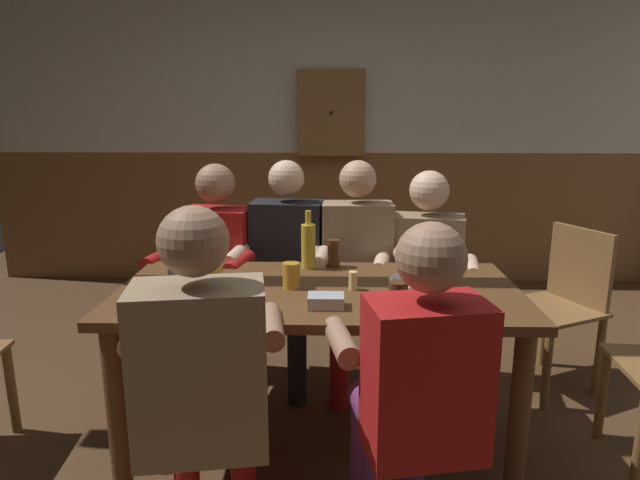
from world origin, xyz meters
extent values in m
plane|color=#4C331E|center=(0.00, 0.00, 0.00)|extent=(7.05, 7.05, 0.00)
cube|color=beige|center=(0.00, 2.57, 1.84)|extent=(5.87, 0.12, 1.38)
cube|color=brown|center=(0.00, 2.57, 0.57)|extent=(5.87, 0.12, 1.14)
cube|color=brown|center=(0.00, -0.04, 0.74)|extent=(1.72, 0.84, 0.04)
cylinder|color=brown|center=(-0.78, -0.38, 0.36)|extent=(0.08, 0.08, 0.72)
cylinder|color=brown|center=(0.78, -0.38, 0.36)|extent=(0.08, 0.08, 0.72)
cylinder|color=brown|center=(-0.78, 0.29, 0.36)|extent=(0.08, 0.08, 0.72)
cylinder|color=brown|center=(0.78, 0.29, 0.36)|extent=(0.08, 0.08, 0.72)
cube|color=#AD1919|center=(-0.58, 0.67, 0.72)|extent=(0.42, 0.30, 0.52)
sphere|color=#9E755B|center=(-0.58, 0.67, 1.11)|extent=(0.22, 0.22, 0.22)
cylinder|color=#AD1919|center=(-0.51, 0.51, 0.48)|extent=(0.21, 0.42, 0.13)
cylinder|color=#AD1919|center=(-0.71, 0.55, 0.48)|extent=(0.21, 0.42, 0.13)
cylinder|color=#AD1919|center=(-0.55, 0.31, 0.21)|extent=(0.10, 0.10, 0.42)
cylinder|color=#AD1919|center=(-0.75, 0.35, 0.21)|extent=(0.10, 0.10, 0.42)
cylinder|color=#AD1919|center=(-0.41, 0.38, 0.74)|extent=(0.13, 0.29, 0.08)
cylinder|color=#AD1919|center=(-0.85, 0.47, 0.74)|extent=(0.13, 0.29, 0.08)
cube|color=black|center=(-0.19, 0.67, 0.74)|extent=(0.41, 0.26, 0.56)
sphere|color=beige|center=(-0.19, 0.67, 1.14)|extent=(0.20, 0.20, 0.20)
cylinder|color=black|center=(-0.10, 0.53, 0.48)|extent=(0.17, 0.40, 0.13)
cylinder|color=black|center=(-0.31, 0.55, 0.48)|extent=(0.17, 0.40, 0.13)
cylinder|color=black|center=(-0.12, 0.33, 0.21)|extent=(0.10, 0.10, 0.42)
cylinder|color=black|center=(-0.33, 0.35, 0.21)|extent=(0.10, 0.10, 0.42)
cylinder|color=beige|center=(0.00, 0.40, 0.77)|extent=(0.11, 0.29, 0.08)
cylinder|color=beige|center=(-0.44, 0.44, 0.77)|extent=(0.11, 0.29, 0.08)
cube|color=#997F60|center=(0.19, 0.67, 0.74)|extent=(0.39, 0.22, 0.55)
sphere|color=tan|center=(0.19, 0.67, 1.14)|extent=(0.20, 0.20, 0.20)
cylinder|color=#AD1919|center=(0.30, 0.52, 0.48)|extent=(0.14, 0.43, 0.13)
cylinder|color=#AD1919|center=(0.09, 0.51, 0.48)|extent=(0.14, 0.43, 0.13)
cylinder|color=#AD1919|center=(0.31, 0.30, 0.21)|extent=(0.10, 0.10, 0.42)
cylinder|color=#AD1919|center=(0.10, 0.30, 0.21)|extent=(0.10, 0.10, 0.42)
cylinder|color=tan|center=(0.42, 0.44, 0.76)|extent=(0.09, 0.28, 0.08)
cylinder|color=tan|center=(-0.02, 0.42, 0.76)|extent=(0.09, 0.28, 0.08)
cube|color=#997F60|center=(0.58, 0.67, 0.70)|extent=(0.43, 0.28, 0.48)
sphere|color=beige|center=(0.58, 0.67, 1.08)|extent=(0.22, 0.22, 0.22)
cylinder|color=#2D4C84|center=(0.66, 0.52, 0.48)|extent=(0.20, 0.40, 0.13)
cylinder|color=#2D4C84|center=(0.45, 0.56, 0.48)|extent=(0.20, 0.40, 0.13)
cylinder|color=#2D4C84|center=(0.63, 0.33, 0.21)|extent=(0.10, 0.10, 0.42)
cylinder|color=#2D4C84|center=(0.42, 0.37, 0.21)|extent=(0.10, 0.10, 0.42)
cylinder|color=beige|center=(0.76, 0.39, 0.73)|extent=(0.13, 0.29, 0.08)
cylinder|color=beige|center=(0.31, 0.47, 0.73)|extent=(0.13, 0.29, 0.08)
cube|color=#997F60|center=(-0.34, -0.76, 0.73)|extent=(0.43, 0.30, 0.54)
sphere|color=#9E755B|center=(-0.34, -0.76, 1.13)|extent=(0.21, 0.21, 0.21)
cylinder|color=#AD1919|center=(-0.48, -0.63, 0.48)|extent=(0.19, 0.44, 0.13)
cylinder|color=#AD1919|center=(-0.26, -0.59, 0.48)|extent=(0.19, 0.44, 0.13)
cylinder|color=#AD1919|center=(-0.51, -0.42, 0.21)|extent=(0.10, 0.10, 0.42)
cylinder|color=#AD1919|center=(-0.29, -0.39, 0.21)|extent=(0.10, 0.10, 0.42)
cylinder|color=#997F60|center=(-0.61, -0.54, 0.76)|extent=(0.12, 0.29, 0.08)
cylinder|color=#9E755B|center=(-0.16, -0.47, 0.76)|extent=(0.12, 0.29, 0.08)
cube|color=#AD1919|center=(0.34, -0.76, 0.71)|extent=(0.40, 0.30, 0.49)
sphere|color=#9E755B|center=(0.34, -0.76, 1.09)|extent=(0.21, 0.21, 0.21)
cylinder|color=#6B2D66|center=(0.22, -0.63, 0.48)|extent=(0.20, 0.43, 0.13)
cylinder|color=#6B2D66|center=(0.41, -0.60, 0.48)|extent=(0.20, 0.43, 0.13)
cylinder|color=#6B2D66|center=(0.18, -0.43, 0.21)|extent=(0.10, 0.10, 0.42)
cylinder|color=#6B2D66|center=(0.38, -0.40, 0.21)|extent=(0.10, 0.10, 0.42)
cylinder|color=#9E755B|center=(0.09, -0.55, 0.73)|extent=(0.13, 0.29, 0.08)
cylinder|color=#9E755B|center=(0.50, -0.47, 0.73)|extent=(0.13, 0.29, 0.08)
cylinder|color=brown|center=(1.29, -0.32, 0.22)|extent=(0.04, 0.04, 0.44)
cylinder|color=brown|center=(1.32, 0.05, 0.22)|extent=(0.04, 0.04, 0.44)
cylinder|color=brown|center=(-1.45, 0.03, 0.22)|extent=(0.04, 0.04, 0.44)
cube|color=brown|center=(1.24, 0.56, 0.45)|extent=(0.59, 0.59, 0.02)
cube|color=brown|center=(1.42, 0.65, 0.67)|extent=(0.20, 0.37, 0.42)
cylinder|color=brown|center=(1.15, 0.31, 0.22)|extent=(0.04, 0.04, 0.44)
cylinder|color=brown|center=(0.99, 0.65, 0.22)|extent=(0.04, 0.04, 0.44)
cylinder|color=brown|center=(1.50, 0.47, 0.22)|extent=(0.04, 0.04, 0.44)
cylinder|color=brown|center=(1.33, 0.81, 0.22)|extent=(0.04, 0.04, 0.44)
cylinder|color=#F9E08C|center=(0.15, -0.06, 0.80)|extent=(0.04, 0.04, 0.08)
cube|color=#B2B7BC|center=(0.03, -0.28, 0.78)|extent=(0.14, 0.10, 0.05)
cylinder|color=white|center=(0.43, 0.04, 0.76)|extent=(0.24, 0.24, 0.01)
cylinder|color=gold|center=(-0.62, 0.25, 0.83)|extent=(0.07, 0.07, 0.15)
cylinder|color=gold|center=(-0.62, 0.25, 0.94)|extent=(0.02, 0.02, 0.07)
cylinder|color=gold|center=(-0.41, -0.25, 0.86)|extent=(0.07, 0.07, 0.20)
cylinder|color=gold|center=(-0.41, -0.25, 0.99)|extent=(0.03, 0.03, 0.07)
cylinder|color=gold|center=(-0.06, 0.27, 0.86)|extent=(0.07, 0.07, 0.21)
cylinder|color=gold|center=(-0.06, 0.27, 1.00)|extent=(0.03, 0.03, 0.07)
cylinder|color=#593314|center=(0.49, -0.23, 0.86)|extent=(0.07, 0.07, 0.20)
cylinder|color=#593314|center=(0.49, -0.23, 0.99)|extent=(0.04, 0.04, 0.06)
cylinder|color=gold|center=(-0.12, -0.04, 0.81)|extent=(0.07, 0.07, 0.11)
cylinder|color=#4C2D19|center=(0.31, -0.33, 0.82)|extent=(0.07, 0.07, 0.12)
cylinder|color=white|center=(-0.52, 0.11, 0.83)|extent=(0.07, 0.07, 0.15)
cylinder|color=white|center=(-0.67, 0.14, 0.81)|extent=(0.07, 0.07, 0.10)
cylinder|color=#4C2D19|center=(0.06, 0.30, 0.82)|extent=(0.06, 0.06, 0.14)
cube|color=brown|center=(0.04, 2.44, 1.48)|extent=(0.56, 0.12, 0.70)
sphere|color=black|center=(0.04, 2.36, 1.48)|extent=(0.03, 0.03, 0.03)
camera|label=1|loc=(0.06, -2.31, 1.51)|focal=31.06mm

